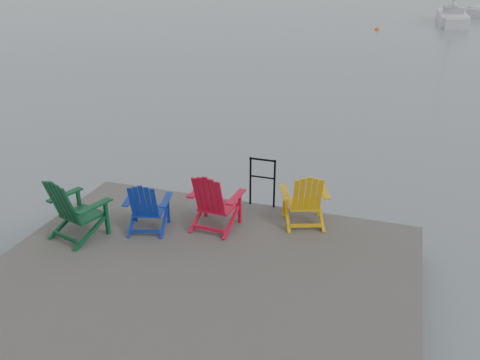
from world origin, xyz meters
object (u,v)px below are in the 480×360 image
(chair_green, at_px, (74,207))
(sailboat_near, at_px, (452,18))
(chair_yellow, at_px, (305,198))
(chair_blue, at_px, (147,206))
(chair_red, at_px, (214,200))
(buoy_b, at_px, (377,30))
(handrail, at_px, (262,178))

(chair_green, height_order, sailboat_near, sailboat_near)
(chair_yellow, relative_size, sailboat_near, 0.09)
(chair_blue, relative_size, chair_yellow, 0.93)
(chair_green, bearing_deg, chair_red, 42.45)
(chair_red, bearing_deg, chair_blue, -154.13)
(chair_red, distance_m, buoy_b, 30.61)
(sailboat_near, bearing_deg, buoy_b, -131.90)
(handrail, bearing_deg, chair_green, -141.11)
(chair_red, distance_m, sailboat_near, 36.82)
(handrail, xyz_separation_m, chair_red, (-0.51, -1.05, -0.03))
(chair_red, distance_m, chair_yellow, 1.49)
(handrail, xyz_separation_m, chair_blue, (-1.51, -1.46, -0.09))
(chair_green, height_order, buoy_b, chair_green)
(handrail, relative_size, chair_green, 0.86)
(chair_red, height_order, chair_yellow, chair_red)
(handrail, xyz_separation_m, sailboat_near, (4.87, 35.37, -0.69))
(chair_blue, bearing_deg, chair_yellow, 8.35)
(chair_green, relative_size, chair_blue, 1.17)
(chair_yellow, height_order, sailboat_near, sailboat_near)
(chair_red, relative_size, sailboat_near, 0.10)
(chair_blue, distance_m, chair_red, 1.08)
(handrail, bearing_deg, chair_red, -116.07)
(handrail, distance_m, chair_red, 1.17)
(handrail, bearing_deg, chair_yellow, -28.47)
(chair_green, distance_m, sailboat_near, 38.09)
(handrail, relative_size, chair_red, 0.90)
(chair_green, relative_size, sailboat_near, 0.10)
(chair_green, bearing_deg, handrail, 55.49)
(chair_green, relative_size, chair_red, 1.04)
(handrail, distance_m, buoy_b, 29.56)
(chair_yellow, bearing_deg, buoy_b, 71.56)
(handrail, distance_m, chair_blue, 2.10)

